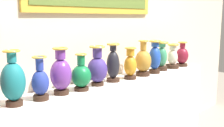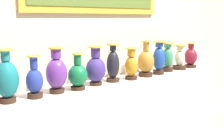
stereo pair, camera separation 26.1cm
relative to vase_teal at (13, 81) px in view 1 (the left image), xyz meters
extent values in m
cube|color=silver|center=(1.01, 0.04, -0.64)|extent=(2.92, 0.36, 0.94)
cube|color=beige|center=(1.01, 0.28, 0.31)|extent=(5.71, 0.10, 2.85)
cylinder|color=#382319|center=(0.00, 0.00, -0.16)|extent=(0.12, 0.12, 0.04)
ellipsoid|color=#19727A|center=(0.00, 0.00, 0.00)|extent=(0.17, 0.17, 0.27)
cylinder|color=#19727A|center=(0.00, 0.00, 0.17)|extent=(0.06, 0.06, 0.08)
torus|color=gold|center=(0.00, 0.00, 0.21)|extent=(0.12, 0.12, 0.01)
cylinder|color=#382319|center=(0.20, -0.01, -0.15)|extent=(0.12, 0.12, 0.04)
ellipsoid|color=#263899|center=(0.20, -0.01, -0.04)|extent=(0.13, 0.13, 0.19)
cylinder|color=#263899|center=(0.20, -0.01, 0.10)|extent=(0.06, 0.06, 0.10)
torus|color=gold|center=(0.20, -0.01, 0.15)|extent=(0.11, 0.11, 0.01)
cylinder|color=#382319|center=(0.40, 0.01, -0.16)|extent=(0.12, 0.12, 0.04)
ellipsoid|color=#6B3393|center=(0.40, 0.01, -0.01)|extent=(0.17, 0.17, 0.25)
cylinder|color=#6B3393|center=(0.40, 0.01, 0.15)|extent=(0.08, 0.08, 0.08)
torus|color=gold|center=(0.40, 0.01, 0.20)|extent=(0.12, 0.12, 0.02)
cylinder|color=#382319|center=(0.59, -0.01, -0.16)|extent=(0.12, 0.12, 0.03)
ellipsoid|color=#14723D|center=(0.59, -0.01, -0.05)|extent=(0.17, 0.17, 0.19)
cylinder|color=#14723D|center=(0.59, -0.01, 0.09)|extent=(0.06, 0.06, 0.09)
torus|color=gold|center=(0.59, -0.01, 0.13)|extent=(0.10, 0.10, 0.01)
cylinder|color=#382319|center=(0.80, 0.02, -0.16)|extent=(0.11, 0.11, 0.03)
ellipsoid|color=#3F2D7F|center=(0.80, 0.02, -0.03)|extent=(0.18, 0.18, 0.23)
cylinder|color=#3F2D7F|center=(0.80, 0.02, 0.13)|extent=(0.08, 0.08, 0.10)
torus|color=gold|center=(0.80, 0.02, 0.18)|extent=(0.14, 0.14, 0.02)
cylinder|color=#382319|center=(1.01, 0.03, -0.16)|extent=(0.13, 0.13, 0.03)
ellipsoid|color=black|center=(1.01, 0.03, -0.01)|extent=(0.12, 0.12, 0.27)
cylinder|color=black|center=(1.01, 0.03, 0.16)|extent=(0.06, 0.06, 0.06)
torus|color=gold|center=(1.01, 0.03, 0.19)|extent=(0.12, 0.12, 0.02)
cylinder|color=#382319|center=(1.21, -0.02, -0.16)|extent=(0.12, 0.12, 0.03)
ellipsoid|color=orange|center=(1.21, -0.02, -0.04)|extent=(0.13, 0.13, 0.20)
cylinder|color=orange|center=(1.21, -0.02, 0.10)|extent=(0.08, 0.08, 0.08)
torus|color=gold|center=(1.21, -0.02, 0.14)|extent=(0.12, 0.12, 0.01)
cylinder|color=#382319|center=(1.43, 0.00, -0.15)|extent=(0.15, 0.15, 0.04)
ellipsoid|color=#B27F2D|center=(1.43, 0.00, -0.02)|extent=(0.17, 0.17, 0.23)
cylinder|color=#B27F2D|center=(1.43, 0.00, 0.15)|extent=(0.06, 0.06, 0.10)
torus|color=gold|center=(1.43, 0.00, 0.20)|extent=(0.11, 0.11, 0.01)
cylinder|color=#382319|center=(1.62, -0.02, -0.15)|extent=(0.12, 0.12, 0.04)
ellipsoid|color=#1E47B2|center=(1.62, -0.02, -0.01)|extent=(0.13, 0.13, 0.25)
cylinder|color=#1E47B2|center=(1.62, -0.02, 0.15)|extent=(0.08, 0.08, 0.06)
torus|color=gold|center=(1.62, -0.02, 0.18)|extent=(0.13, 0.13, 0.02)
cylinder|color=#382319|center=(1.82, 0.03, -0.15)|extent=(0.14, 0.14, 0.04)
ellipsoid|color=#388C60|center=(1.82, 0.03, -0.02)|extent=(0.13, 0.13, 0.23)
cylinder|color=#388C60|center=(1.82, 0.03, 0.12)|extent=(0.08, 0.08, 0.05)
torus|color=gold|center=(1.82, 0.03, 0.15)|extent=(0.14, 0.14, 0.02)
cylinder|color=#382319|center=(2.03, 0.01, -0.15)|extent=(0.16, 0.16, 0.04)
ellipsoid|color=beige|center=(2.03, 0.01, -0.04)|extent=(0.12, 0.12, 0.18)
cylinder|color=beige|center=(2.03, 0.01, 0.08)|extent=(0.08, 0.08, 0.06)
torus|color=gold|center=(2.03, 0.01, 0.11)|extent=(0.13, 0.13, 0.02)
cylinder|color=#382319|center=(2.23, 0.01, -0.16)|extent=(0.14, 0.14, 0.03)
ellipsoid|color=maroon|center=(2.23, 0.01, -0.04)|extent=(0.16, 0.16, 0.20)
cylinder|color=maroon|center=(2.23, 0.01, 0.09)|extent=(0.07, 0.07, 0.07)
torus|color=gold|center=(2.23, 0.01, 0.13)|extent=(0.11, 0.11, 0.01)
camera|label=1|loc=(-0.82, -1.78, 0.43)|focal=43.82mm
camera|label=2|loc=(-0.63, -1.95, 0.43)|focal=43.82mm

